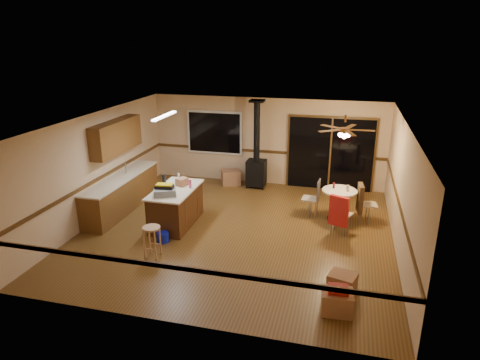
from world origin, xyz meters
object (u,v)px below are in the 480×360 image
(toolbox_grey, at_px, (165,193))
(chair_near, at_px, (339,211))
(box_under_window, at_px, (231,177))
(blue_bucket, at_px, (163,237))
(box_corner_b, at_px, (342,284))
(chair_left, at_px, (315,194))
(wood_stove, at_px, (256,164))
(chair_right, at_px, (361,199))
(bar_stool, at_px, (152,242))
(dining_table, at_px, (339,200))
(kitchen_island, at_px, (176,207))
(toolbox_black, at_px, (165,190))
(box_corner_a, at_px, (337,302))

(toolbox_grey, distance_m, chair_near, 3.94)
(chair_near, relative_size, box_under_window, 1.28)
(toolbox_grey, xyz_separation_m, blue_bucket, (0.11, -0.47, -0.87))
(box_corner_b, bearing_deg, chair_left, 103.28)
(wood_stove, height_order, chair_right, wood_stove)
(blue_bucket, xyz_separation_m, chair_right, (4.21, 2.19, 0.49))
(bar_stool, bearing_deg, toolbox_grey, 98.93)
(toolbox_grey, distance_m, bar_stool, 1.30)
(blue_bucket, relative_size, dining_table, 0.32)
(kitchen_island, relative_size, dining_table, 2.00)
(kitchen_island, relative_size, bar_stool, 2.55)
(blue_bucket, distance_m, chair_right, 4.77)
(kitchen_island, xyz_separation_m, box_under_window, (0.50, 3.10, -0.23))
(blue_bucket, xyz_separation_m, box_corner_b, (3.88, -1.04, 0.07))
(wood_stove, height_order, toolbox_black, wood_stove)
(kitchen_island, xyz_separation_m, toolbox_black, (-0.08, -0.40, 0.56))
(toolbox_grey, distance_m, box_under_window, 3.70)
(wood_stove, relative_size, bar_stool, 3.83)
(chair_near, distance_m, box_corner_b, 2.38)
(bar_stool, height_order, dining_table, dining_table)
(box_under_window, bearing_deg, toolbox_black, -99.52)
(bar_stool, distance_m, dining_table, 4.59)
(toolbox_black, xyz_separation_m, blue_bucket, (0.14, -0.55, -0.90))
(dining_table, bearing_deg, toolbox_grey, -156.00)
(chair_near, relative_size, box_corner_a, 1.39)
(toolbox_grey, height_order, bar_stool, toolbox_grey)
(toolbox_grey, height_order, toolbox_black, toolbox_black)
(toolbox_black, distance_m, dining_table, 4.19)
(bar_stool, distance_m, chair_near, 4.15)
(dining_table, relative_size, box_corner_b, 1.83)
(wood_stove, bearing_deg, box_corner_b, -62.36)
(kitchen_island, xyz_separation_m, dining_table, (3.76, 1.22, 0.08))
(kitchen_island, distance_m, toolbox_black, 0.69)
(blue_bucket, distance_m, chair_near, 3.97)
(chair_left, bearing_deg, box_under_window, 146.01)
(box_corner_b, bearing_deg, chair_near, 93.81)
(chair_near, relative_size, box_corner_b, 1.53)
(wood_stove, height_order, chair_left, wood_stove)
(wood_stove, xyz_separation_m, box_corner_b, (2.64, -5.04, -0.54))
(dining_table, distance_m, chair_left, 0.60)
(chair_near, bearing_deg, box_corner_a, -88.23)
(toolbox_grey, relative_size, box_corner_a, 0.97)
(chair_left, xyz_separation_m, chair_near, (0.62, -0.96, 0.01))
(dining_table, distance_m, chair_near, 0.87)
(kitchen_island, relative_size, box_under_window, 3.06)
(chair_near, bearing_deg, wood_stove, 132.59)
(toolbox_black, bearing_deg, box_corner_a, -28.80)
(kitchen_island, bearing_deg, chair_left, 22.47)
(toolbox_grey, distance_m, toolbox_black, 0.09)
(wood_stove, distance_m, box_corner_b, 5.72)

